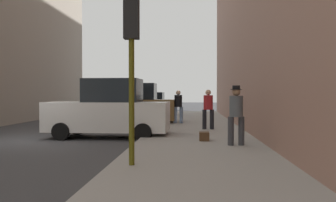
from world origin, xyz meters
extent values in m
plane|color=#38383A|center=(0.00, 0.00, 0.00)|extent=(120.00, 120.00, 0.00)
cube|color=gray|center=(6.00, 0.00, 0.07)|extent=(4.00, 40.00, 0.15)
cube|color=silver|center=(2.60, 1.07, 0.82)|extent=(4.66, 1.98, 1.10)
cube|color=black|center=(2.80, 1.06, 1.80)|extent=(2.12, 1.63, 0.90)
cylinder|color=black|center=(1.13, 2.04, 0.32)|extent=(0.65, 0.24, 0.64)
cylinder|color=black|center=(1.08, 0.20, 0.32)|extent=(0.65, 0.24, 0.64)
cylinder|color=black|center=(4.12, 1.94, 0.32)|extent=(0.65, 0.24, 0.64)
cylinder|color=black|center=(4.07, 0.10, 0.32)|extent=(0.65, 0.24, 0.64)
cube|color=brown|center=(2.60, 7.18, 0.82)|extent=(4.62, 1.89, 1.10)
cube|color=black|center=(2.80, 7.18, 1.80)|extent=(2.09, 1.59, 0.90)
cylinder|color=black|center=(1.12, 8.12, 0.32)|extent=(0.64, 0.23, 0.64)
cylinder|color=black|center=(1.09, 6.28, 0.32)|extent=(0.64, 0.23, 0.64)
cylinder|color=black|center=(4.11, 8.09, 0.32)|extent=(0.64, 0.23, 0.64)
cylinder|color=black|center=(4.08, 6.25, 0.32)|extent=(0.64, 0.23, 0.64)
cube|color=navy|center=(2.60, 14.11, 0.69)|extent=(4.24, 1.94, 0.84)
cube|color=black|center=(2.80, 14.10, 1.44)|extent=(1.93, 1.61, 0.70)
cylinder|color=black|center=(1.26, 15.06, 0.32)|extent=(0.65, 0.24, 0.64)
cylinder|color=black|center=(1.21, 13.22, 0.32)|extent=(0.65, 0.24, 0.64)
cylinder|color=black|center=(3.99, 15.00, 0.32)|extent=(0.65, 0.24, 0.64)
cylinder|color=black|center=(3.94, 13.16, 0.32)|extent=(0.65, 0.24, 0.64)
cylinder|color=red|center=(4.45, 7.90, 0.43)|extent=(0.22, 0.22, 0.55)
sphere|color=red|center=(4.45, 7.90, 0.76)|extent=(0.20, 0.20, 0.20)
cylinder|color=red|center=(4.29, 7.90, 0.45)|extent=(0.10, 0.09, 0.09)
cylinder|color=red|center=(4.61, 7.90, 0.45)|extent=(0.10, 0.09, 0.09)
cylinder|color=#514C0F|center=(4.50, -5.05, 1.95)|extent=(0.12, 0.12, 3.60)
cube|color=black|center=(4.50, -5.05, 3.30)|extent=(0.32, 0.24, 0.90)
sphere|color=red|center=(4.50, -4.92, 3.58)|extent=(0.14, 0.14, 0.14)
sphere|color=yellow|center=(4.50, -4.92, 3.30)|extent=(0.14, 0.14, 0.14)
sphere|color=green|center=(4.50, -4.92, 3.02)|extent=(0.14, 0.14, 0.14)
cylinder|color=black|center=(6.34, 3.21, 0.57)|extent=(0.18, 0.18, 0.85)
cylinder|color=black|center=(6.66, 3.20, 0.57)|extent=(0.18, 0.18, 0.85)
cylinder|color=#A51E23|center=(6.50, 3.21, 1.31)|extent=(0.41, 0.41, 0.62)
sphere|color=tan|center=(6.50, 3.21, 1.74)|extent=(0.24, 0.24, 0.24)
cylinder|color=#333338|center=(6.95, -1.83, 0.57)|extent=(0.20, 0.20, 0.85)
cylinder|color=#333338|center=(7.26, -1.79, 0.57)|extent=(0.20, 0.20, 0.85)
cylinder|color=#4C5156|center=(7.11, -1.81, 1.31)|extent=(0.45, 0.45, 0.62)
sphere|color=#997051|center=(7.11, -1.81, 1.74)|extent=(0.24, 0.24, 0.24)
cylinder|color=black|center=(7.11, -1.81, 1.81)|extent=(0.34, 0.34, 0.02)
cylinder|color=black|center=(7.11, -1.81, 1.87)|extent=(0.23, 0.23, 0.11)
cylinder|color=#728CB2|center=(5.25, 6.49, 0.57)|extent=(0.18, 0.18, 0.85)
cylinder|color=#728CB2|center=(4.93, 6.50, 0.57)|extent=(0.18, 0.18, 0.85)
cylinder|color=black|center=(5.09, 6.50, 1.31)|extent=(0.40, 0.40, 0.62)
sphere|color=beige|center=(5.09, 6.50, 1.74)|extent=(0.24, 0.24, 0.24)
cube|color=#472D19|center=(6.20, -0.74, 0.29)|extent=(0.32, 0.44, 0.28)
camera|label=1|loc=(5.78, -12.99, 1.68)|focal=40.00mm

